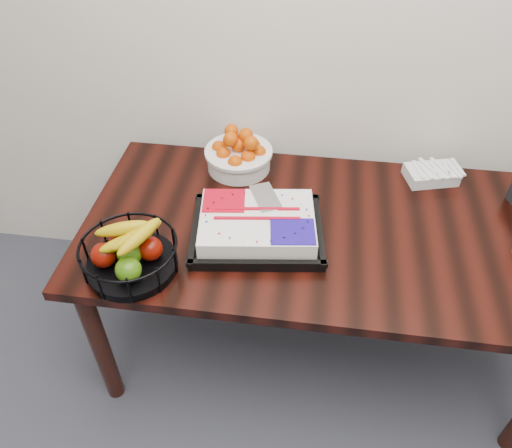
# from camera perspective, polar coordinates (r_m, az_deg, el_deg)

# --- Properties ---
(table) EXTENTS (1.80, 0.90, 0.75)m
(table) POSITION_cam_1_polar(r_m,az_deg,el_deg) (1.94, 7.50, -2.11)
(table) COLOR black
(table) RESTS_ON ground
(cake_tray) EXTENTS (0.51, 0.43, 0.10)m
(cake_tray) POSITION_cam_1_polar(r_m,az_deg,el_deg) (1.80, 0.14, -0.19)
(cake_tray) COLOR black
(cake_tray) RESTS_ON table
(tangerine_bowl) EXTENTS (0.28, 0.28, 0.18)m
(tangerine_bowl) POSITION_cam_1_polar(r_m,az_deg,el_deg) (2.11, -2.00, 8.19)
(tangerine_bowl) COLOR white
(tangerine_bowl) RESTS_ON table
(fruit_basket) EXTENTS (0.33, 0.33, 0.17)m
(fruit_basket) POSITION_cam_1_polar(r_m,az_deg,el_deg) (1.71, -14.26, -3.25)
(fruit_basket) COLOR black
(fruit_basket) RESTS_ON table
(fork_bag) EXTENTS (0.23, 0.18, 0.06)m
(fork_bag) POSITION_cam_1_polar(r_m,az_deg,el_deg) (2.19, 19.37, 5.43)
(fork_bag) COLOR silver
(fork_bag) RESTS_ON table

